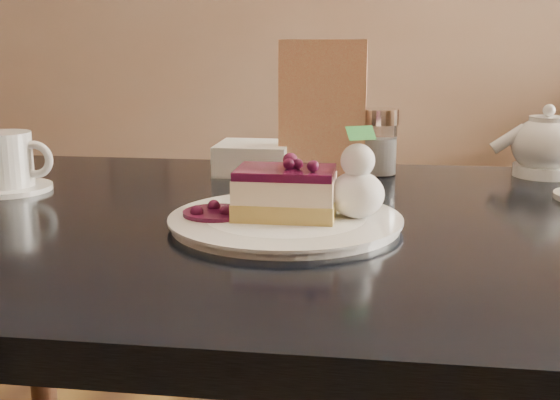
# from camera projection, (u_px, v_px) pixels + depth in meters

# --- Properties ---
(main_table) EXTENTS (1.29, 0.89, 0.78)m
(main_table) POSITION_uv_depth(u_px,v_px,m) (290.00, 274.00, 0.96)
(main_table) COLOR black
(main_table) RESTS_ON ground
(dessert_plate) EXTENTS (0.29, 0.29, 0.01)m
(dessert_plate) POSITION_uv_depth(u_px,v_px,m) (285.00, 221.00, 0.89)
(dessert_plate) COLOR white
(dessert_plate) RESTS_ON main_table
(cheesecake_slice) EXTENTS (0.13, 0.09, 0.06)m
(cheesecake_slice) POSITION_uv_depth(u_px,v_px,m) (285.00, 193.00, 0.88)
(cheesecake_slice) COLOR #DFBE56
(cheesecake_slice) RESTS_ON dessert_plate
(whipped_cream) EXTENTS (0.07, 0.07, 0.06)m
(whipped_cream) POSITION_uv_depth(u_px,v_px,m) (357.00, 194.00, 0.88)
(whipped_cream) COLOR white
(whipped_cream) RESTS_ON dessert_plate
(berry_sauce) EXTENTS (0.08, 0.08, 0.01)m
(berry_sauce) POSITION_uv_depth(u_px,v_px,m) (216.00, 213.00, 0.89)
(berry_sauce) COLOR #330521
(berry_sauce) RESTS_ON dessert_plate
(coffee_set) EXTENTS (0.14, 0.14, 0.09)m
(coffee_set) POSITION_uv_depth(u_px,v_px,m) (7.00, 165.00, 1.08)
(coffee_set) COLOR white
(coffee_set) RESTS_ON main_table
(tea_set) EXTENTS (0.20, 0.30, 0.11)m
(tea_set) POSITION_uv_depth(u_px,v_px,m) (555.00, 154.00, 1.16)
(tea_set) COLOR white
(tea_set) RESTS_ON main_table
(menu_card) EXTENTS (0.15, 0.04, 0.23)m
(menu_card) POSITION_uv_depth(u_px,v_px,m) (322.00, 109.00, 1.18)
(menu_card) COLOR #F1E7A4
(menu_card) RESTS_ON main_table
(sugar_shaker) EXTENTS (0.06, 0.06, 0.11)m
(sugar_shaker) POSITION_uv_depth(u_px,v_px,m) (380.00, 142.00, 1.20)
(sugar_shaker) COLOR white
(sugar_shaker) RESTS_ON main_table
(napkin_stack) EXTENTS (0.13, 0.13, 0.05)m
(napkin_stack) POSITION_uv_depth(u_px,v_px,m) (254.00, 158.00, 1.23)
(napkin_stack) COLOR white
(napkin_stack) RESTS_ON main_table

